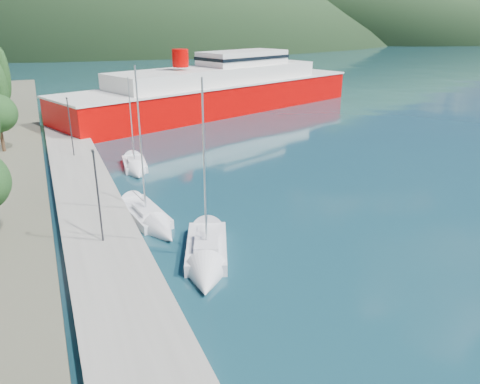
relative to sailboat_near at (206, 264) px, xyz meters
name	(u,v)px	position (x,y,z in m)	size (l,w,h in m)	color
ground	(83,76)	(3.55, 109.01, -0.33)	(1400.00, 1400.00, 0.00)	#143B47
quay	(87,195)	(-5.45, 15.01, 0.07)	(5.00, 88.00, 0.80)	gray
lamp_posts	(100,198)	(-5.45, 3.98, 3.75)	(0.15, 47.05, 6.06)	#2D2D33
sailboat_near	(206,264)	(0.00, 0.00, 0.00)	(5.40, 8.96, 12.37)	silver
sailboat_mid	(154,223)	(-1.50, 7.30, -0.03)	(3.39, 8.82, 12.37)	silver
sailboat_far	(136,169)	(-0.07, 20.99, -0.04)	(2.84, 6.99, 10.01)	silver
ferry	(220,91)	(19.26, 48.26, 2.93)	(54.49, 29.48, 10.70)	#C00000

